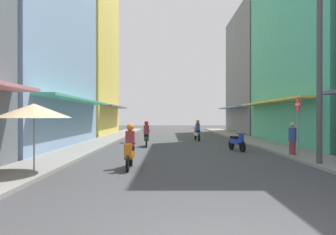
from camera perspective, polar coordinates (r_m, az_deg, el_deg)
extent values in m
plane|color=#424244|center=(19.93, 2.15, -5.10)|extent=(85.88, 85.88, 0.00)
cube|color=gray|center=(20.46, -13.51, -4.79)|extent=(2.06, 47.04, 0.12)
cube|color=gray|center=(20.88, 17.49, -4.70)|extent=(2.06, 47.04, 0.12)
cube|color=#8CA5CC|center=(21.37, -25.69, 18.37)|extent=(6.00, 12.31, 17.02)
cube|color=#4CB28C|center=(19.08, -16.12, 3.08)|extent=(1.10, 11.08, 0.12)
cube|color=#EFD159|center=(32.36, -16.11, 10.93)|extent=(6.00, 10.43, 15.73)
cube|color=slate|center=(31.03, -9.87, 1.98)|extent=(1.10, 9.39, 0.12)
cube|color=#4CB28C|center=(23.84, 26.68, 16.15)|extent=(6.00, 13.14, 16.80)
cube|color=#EFD159|center=(21.59, 18.32, 2.74)|extent=(1.10, 11.83, 0.12)
cube|color=slate|center=(35.10, 17.15, 7.96)|extent=(6.00, 11.41, 13.17)
cube|color=#8CA5CC|center=(33.92, 11.49, 1.83)|extent=(1.10, 10.27, 0.12)
cylinder|color=black|center=(24.26, 4.99, -3.48)|extent=(0.14, 0.57, 0.56)
cylinder|color=black|center=(23.04, 5.62, -3.68)|extent=(0.14, 0.57, 0.56)
cube|color=#B2B2B7|center=(23.59, 5.32, -3.05)|extent=(0.39, 1.03, 0.24)
cube|color=black|center=(23.38, 5.42, -2.59)|extent=(0.34, 0.59, 0.14)
cylinder|color=#B2B2B7|center=(24.12, 5.05, -2.51)|extent=(0.28, 0.28, 0.45)
cylinder|color=black|center=(24.10, 5.05, -1.91)|extent=(0.55, 0.09, 0.03)
cylinder|color=#334C8C|center=(23.42, 5.40, -1.73)|extent=(0.34, 0.34, 0.55)
sphere|color=orange|center=(23.41, 5.40, -0.75)|extent=(0.26, 0.26, 0.26)
cylinder|color=black|center=(16.33, 13.50, -5.29)|extent=(0.22, 0.56, 0.56)
cylinder|color=black|center=(17.44, 11.54, -4.94)|extent=(0.22, 0.56, 0.56)
cube|color=#1E38B7|center=(16.91, 12.41, -4.35)|extent=(0.53, 1.04, 0.24)
cube|color=black|center=(17.07, 12.10, -3.64)|extent=(0.41, 0.61, 0.14)
cylinder|color=#1E38B7|center=(16.41, 13.30, -3.79)|extent=(0.28, 0.28, 0.45)
cylinder|color=black|center=(16.39, 13.30, -2.92)|extent=(0.54, 0.17, 0.03)
cylinder|color=black|center=(10.36, -7.62, -8.47)|extent=(0.09, 0.56, 0.56)
cylinder|color=black|center=(11.59, -6.96, -7.55)|extent=(0.09, 0.56, 0.56)
cube|color=orange|center=(11.00, -7.25, -6.81)|extent=(0.31, 1.01, 0.24)
cube|color=black|center=(11.17, -7.15, -5.67)|extent=(0.29, 0.57, 0.14)
cylinder|color=orange|center=(10.43, -7.55, -6.09)|extent=(0.28, 0.28, 0.45)
cylinder|color=black|center=(10.40, -7.55, -4.72)|extent=(0.55, 0.04, 0.03)
cylinder|color=#99333F|center=(11.09, -7.17, -3.90)|extent=(0.34, 0.34, 0.55)
sphere|color=orange|center=(11.07, -7.17, -1.83)|extent=(0.26, 0.26, 0.26)
cylinder|color=black|center=(19.47, -4.10, -4.40)|extent=(0.11, 0.56, 0.56)
cylinder|color=black|center=(18.22, -4.17, -4.71)|extent=(0.11, 0.56, 0.56)
cube|color=#197233|center=(18.78, -4.14, -3.89)|extent=(0.33, 1.01, 0.24)
cube|color=black|center=(18.56, -4.15, -3.32)|extent=(0.31, 0.57, 0.14)
cylinder|color=#197233|center=(19.31, -4.11, -3.18)|extent=(0.28, 0.28, 0.45)
cylinder|color=black|center=(19.30, -4.11, -2.44)|extent=(0.55, 0.06, 0.03)
cylinder|color=#99333F|center=(18.59, -4.15, -2.23)|extent=(0.34, 0.34, 0.55)
sphere|color=red|center=(18.58, -4.15, -1.00)|extent=(0.26, 0.26, 0.26)
cylinder|color=#99333F|center=(15.00, 21.94, -5.48)|extent=(0.28, 0.28, 0.72)
cylinder|color=#334C8C|center=(14.95, 21.94, -2.94)|extent=(0.34, 0.34, 0.61)
sphere|color=tan|center=(14.93, 21.94, -1.23)|extent=(0.22, 0.22, 0.22)
cylinder|color=#99999E|center=(10.49, -23.73, -4.23)|extent=(0.05, 0.05, 2.07)
cone|color=beige|center=(10.46, -23.73, 1.16)|extent=(2.30, 2.30, 0.45)
cylinder|color=#4C4C4F|center=(12.60, 26.15, 8.19)|extent=(0.20, 0.20, 7.20)
cylinder|color=gray|center=(13.92, 22.80, -2.04)|extent=(0.07, 0.07, 2.60)
cylinder|color=red|center=(13.92, 22.81, 2.28)|extent=(0.02, 0.60, 0.60)
cube|color=white|center=(13.92, 22.81, 2.28)|extent=(0.03, 0.40, 0.10)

